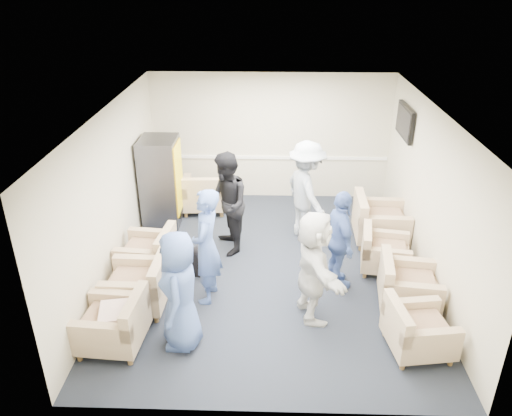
{
  "coord_description": "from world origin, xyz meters",
  "views": [
    {
      "loc": [
        -0.01,
        -7.12,
        4.6
      ],
      "look_at": [
        -0.23,
        0.2,
        1.04
      ],
      "focal_mm": 35.0,
      "sensor_mm": 36.0,
      "label": 1
    }
  ],
  "objects_px": {
    "armchair_corner": "(204,195)",
    "vending_machine": "(161,182)",
    "armchair_right_midnear": "(405,287)",
    "person_front_right": "(314,266)",
    "armchair_left_mid": "(141,287)",
    "person_back_left": "(226,204)",
    "armchair_left_far": "(150,255)",
    "person_mid_left": "(206,247)",
    "armchair_left_near": "(116,325)",
    "person_mid_right": "(340,240)",
    "armchair_right_far": "(377,223)",
    "person_front_left": "(180,291)",
    "person_back_right": "(306,191)",
    "armchair_right_midfar": "(382,253)",
    "armchair_right_near": "(415,331)"
  },
  "relations": [
    {
      "from": "armchair_left_mid",
      "to": "person_mid_right",
      "type": "height_order",
      "value": "person_mid_right"
    },
    {
      "from": "person_mid_left",
      "to": "armchair_left_far",
      "type": "bearing_deg",
      "value": -117.32
    },
    {
      "from": "armchair_left_near",
      "to": "armchair_right_midfar",
      "type": "bearing_deg",
      "value": 121.46
    },
    {
      "from": "armchair_left_near",
      "to": "armchair_left_far",
      "type": "xyz_separation_m",
      "value": [
        0.06,
        1.79,
        -0.0
      ]
    },
    {
      "from": "armchair_corner",
      "to": "person_back_left",
      "type": "distance_m",
      "value": 1.8
    },
    {
      "from": "armchair_left_mid",
      "to": "armchair_right_midfar",
      "type": "distance_m",
      "value": 3.93
    },
    {
      "from": "person_back_left",
      "to": "person_mid_right",
      "type": "distance_m",
      "value": 2.1
    },
    {
      "from": "person_mid_right",
      "to": "vending_machine",
      "type": "bearing_deg",
      "value": 44.62
    },
    {
      "from": "armchair_right_near",
      "to": "person_back_right",
      "type": "height_order",
      "value": "person_back_right"
    },
    {
      "from": "person_back_left",
      "to": "person_front_right",
      "type": "distance_m",
      "value": 2.27
    },
    {
      "from": "armchair_right_midnear",
      "to": "person_front_right",
      "type": "bearing_deg",
      "value": 108.08
    },
    {
      "from": "person_back_left",
      "to": "armchair_corner",
      "type": "bearing_deg",
      "value": -174.78
    },
    {
      "from": "person_back_left",
      "to": "person_front_right",
      "type": "bearing_deg",
      "value": 21.6
    },
    {
      "from": "armchair_left_near",
      "to": "vending_machine",
      "type": "distance_m",
      "value": 3.63
    },
    {
      "from": "person_mid_right",
      "to": "armchair_right_near",
      "type": "bearing_deg",
      "value": -163.04
    },
    {
      "from": "person_back_right",
      "to": "vending_machine",
      "type": "bearing_deg",
      "value": 55.98
    },
    {
      "from": "armchair_left_near",
      "to": "armchair_right_midnear",
      "type": "distance_m",
      "value": 4.15
    },
    {
      "from": "vending_machine",
      "to": "person_front_left",
      "type": "xyz_separation_m",
      "value": [
        0.94,
        -3.51,
        -0.03
      ]
    },
    {
      "from": "armchair_corner",
      "to": "vending_machine",
      "type": "bearing_deg",
      "value": 33.2
    },
    {
      "from": "armchair_left_far",
      "to": "armchair_left_mid",
      "type": "bearing_deg",
      "value": 10.62
    },
    {
      "from": "armchair_left_near",
      "to": "person_back_left",
      "type": "xyz_separation_m",
      "value": [
        1.27,
        2.53,
        0.58
      ]
    },
    {
      "from": "armchair_left_near",
      "to": "person_front_left",
      "type": "distance_m",
      "value": 1.01
    },
    {
      "from": "armchair_right_midfar",
      "to": "armchair_right_far",
      "type": "xyz_separation_m",
      "value": [
        0.09,
        0.98,
        0.06
      ]
    },
    {
      "from": "armchair_left_near",
      "to": "armchair_right_near",
      "type": "relative_size",
      "value": 1.0
    },
    {
      "from": "armchair_left_far",
      "to": "person_mid_left",
      "type": "bearing_deg",
      "value": 62.58
    },
    {
      "from": "armchair_left_mid",
      "to": "armchair_right_near",
      "type": "bearing_deg",
      "value": 79.01
    },
    {
      "from": "armchair_right_midnear",
      "to": "person_back_right",
      "type": "relative_size",
      "value": 0.51
    },
    {
      "from": "person_back_left",
      "to": "person_front_right",
      "type": "xyz_separation_m",
      "value": [
        1.37,
        -1.81,
        -0.08
      ]
    },
    {
      "from": "armchair_right_midfar",
      "to": "vending_machine",
      "type": "xyz_separation_m",
      "value": [
        -3.96,
        1.6,
        0.56
      ]
    },
    {
      "from": "armchair_right_near",
      "to": "armchair_left_near",
      "type": "bearing_deg",
      "value": 82.09
    },
    {
      "from": "armchair_right_midfar",
      "to": "armchair_left_mid",
      "type": "bearing_deg",
      "value": 116.5
    },
    {
      "from": "armchair_right_far",
      "to": "person_mid_left",
      "type": "relative_size",
      "value": 0.53
    },
    {
      "from": "vending_machine",
      "to": "person_front_left",
      "type": "relative_size",
      "value": 1.03
    },
    {
      "from": "armchair_right_midnear",
      "to": "armchair_right_far",
      "type": "height_order",
      "value": "armchair_right_far"
    },
    {
      "from": "vending_machine",
      "to": "person_mid_right",
      "type": "distance_m",
      "value": 3.79
    },
    {
      "from": "armchair_corner",
      "to": "person_back_right",
      "type": "height_order",
      "value": "person_back_right"
    },
    {
      "from": "person_mid_left",
      "to": "person_mid_right",
      "type": "relative_size",
      "value": 1.11
    },
    {
      "from": "armchair_left_near",
      "to": "armchair_corner",
      "type": "bearing_deg",
      "value": 175.35
    },
    {
      "from": "person_front_right",
      "to": "person_back_right",
      "type": "bearing_deg",
      "value": -12.1
    },
    {
      "from": "armchair_left_near",
      "to": "vending_machine",
      "type": "xyz_separation_m",
      "value": [
        -0.07,
        3.59,
        0.53
      ]
    },
    {
      "from": "armchair_right_far",
      "to": "person_front_right",
      "type": "height_order",
      "value": "person_front_right"
    },
    {
      "from": "armchair_left_near",
      "to": "person_back_right",
      "type": "height_order",
      "value": "person_back_right"
    },
    {
      "from": "vending_machine",
      "to": "person_back_right",
      "type": "distance_m",
      "value": 2.8
    },
    {
      "from": "armchair_left_mid",
      "to": "armchair_right_midnear",
      "type": "relative_size",
      "value": 0.94
    },
    {
      "from": "person_back_right",
      "to": "armchair_right_midfar",
      "type": "bearing_deg",
      "value": -155.0
    },
    {
      "from": "person_front_left",
      "to": "person_front_right",
      "type": "distance_m",
      "value": 1.88
    },
    {
      "from": "armchair_right_near",
      "to": "vending_machine",
      "type": "relative_size",
      "value": 0.51
    },
    {
      "from": "armchair_left_near",
      "to": "vending_machine",
      "type": "height_order",
      "value": "vending_machine"
    },
    {
      "from": "armchair_right_midfar",
      "to": "vending_machine",
      "type": "height_order",
      "value": "vending_machine"
    },
    {
      "from": "armchair_left_near",
      "to": "person_mid_right",
      "type": "xyz_separation_m",
      "value": [
        3.1,
        1.51,
        0.48
      ]
    }
  ]
}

